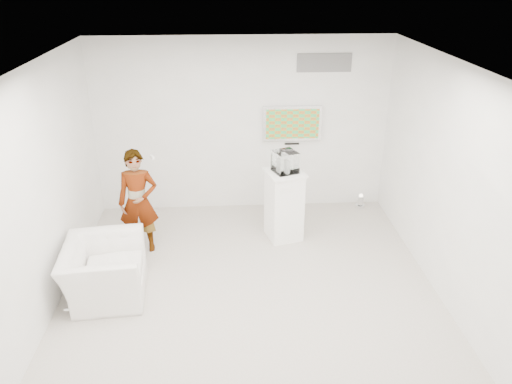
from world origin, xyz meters
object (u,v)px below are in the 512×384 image
pedestal (284,205)px  floor_uplight (360,201)px  armchair (104,270)px  person (138,202)px  tv (292,123)px

pedestal → floor_uplight: pedestal is taller
armchair → floor_uplight: armchair is taller
person → floor_uplight: bearing=15.2°
pedestal → floor_uplight: size_ratio=4.45×
floor_uplight → tv: bearing=172.4°
pedestal → floor_uplight: 1.84m
tv → armchair: 3.92m
person → armchair: 1.26m
armchair → pedestal: 2.88m
armchair → floor_uplight: 4.66m
tv → floor_uplight: 1.91m
person → tv: bearing=26.5°
tv → person: 2.91m
tv → pedestal: 1.52m
armchair → pedestal: pedestal is taller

